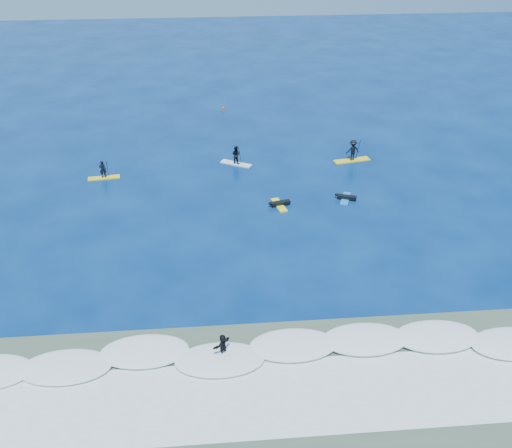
{
  "coord_description": "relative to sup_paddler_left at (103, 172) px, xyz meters",
  "views": [
    {
      "loc": [
        -2.99,
        -32.55,
        21.77
      ],
      "look_at": [
        0.03,
        2.59,
        0.6
      ],
      "focal_mm": 40.0,
      "sensor_mm": 36.0,
      "label": 1
    }
  ],
  "objects": [
    {
      "name": "whitewater",
      "position": [
        12.22,
        -25.29,
        -0.59
      ],
      "size": [
        34.0,
        5.0,
        0.02
      ],
      "primitive_type": "cube",
      "color": "silver",
      "rests_on": "ground"
    },
    {
      "name": "sup_paddler_center",
      "position": [
        11.44,
        1.89,
        0.17
      ],
      "size": [
        2.87,
        2.04,
        2.03
      ],
      "rotation": [
        0.0,
        0.0,
        -0.51
      ],
      "color": "silver",
      "rests_on": "ground"
    },
    {
      "name": "breaking_wave",
      "position": [
        12.22,
        -22.29,
        -0.59
      ],
      "size": [
        40.0,
        6.0,
        0.3
      ],
      "primitive_type": "cube",
      "color": "white",
      "rests_on": "ground"
    },
    {
      "name": "sup_paddler_right",
      "position": [
        22.0,
        1.71,
        0.32
      ],
      "size": [
        3.43,
        1.46,
        2.34
      ],
      "rotation": [
        0.0,
        0.0,
        0.19
      ],
      "color": "yellow",
      "rests_on": "ground"
    },
    {
      "name": "prone_paddler_far",
      "position": [
        19.82,
        -5.49,
        -0.43
      ],
      "size": [
        1.7,
        2.25,
        0.46
      ],
      "rotation": [
        0.0,
        0.0,
        1.21
      ],
      "color": "#1874BA",
      "rests_on": "ground"
    },
    {
      "name": "wave_surfer",
      "position": [
        9.41,
        -22.35,
        0.2
      ],
      "size": [
        1.74,
        1.71,
        1.39
      ],
      "rotation": [
        0.0,
        0.0,
        0.77
      ],
      "color": "silver",
      "rests_on": "breaking_wave"
    },
    {
      "name": "ground",
      "position": [
        12.22,
        -12.29,
        -0.59
      ],
      "size": [
        160.0,
        160.0,
        0.0
      ],
      "primitive_type": "plane",
      "color": "#041F4E",
      "rests_on": "ground"
    },
    {
      "name": "shallow_water",
      "position": [
        12.22,
        -26.29,
        -0.58
      ],
      "size": [
        90.0,
        13.0,
        0.01
      ],
      "primitive_type": "cube",
      "color": "#3D5343",
      "rests_on": "ground"
    },
    {
      "name": "prone_paddler_near",
      "position": [
        14.4,
        -6.06,
        -0.43
      ],
      "size": [
        1.78,
        2.33,
        0.47
      ],
      "rotation": [
        0.0,
        0.0,
        1.8
      ],
      "color": "yellow",
      "rests_on": "ground"
    },
    {
      "name": "marker_buoy",
      "position": [
        10.81,
        15.87,
        -0.32
      ],
      "size": [
        0.26,
        0.26,
        0.62
      ],
      "rotation": [
        0.0,
        0.0,
        -0.37
      ],
      "color": "#E14F14",
      "rests_on": "ground"
    },
    {
      "name": "sup_paddler_left",
      "position": [
        0.0,
        0.0,
        0.0
      ],
      "size": [
        2.74,
        0.98,
        1.88
      ],
      "rotation": [
        0.0,
        0.0,
        0.12
      ],
      "color": "yellow",
      "rests_on": "ground"
    }
  ]
}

